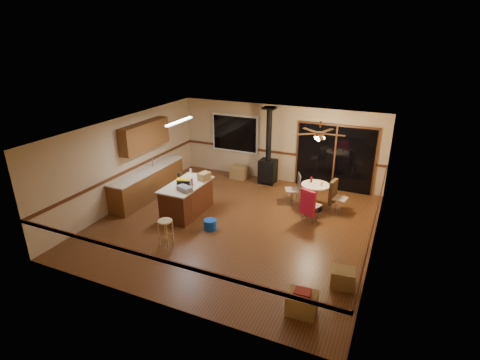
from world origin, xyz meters
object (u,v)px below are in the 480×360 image
Objects in this scene: wood_stove at (268,163)px; chair_right at (334,192)px; chair_near at (308,202)px; blue_bucket at (210,225)px; dining_table at (315,193)px; bar_stool at (166,232)px; box_corner_b at (343,278)px; chair_left at (296,186)px; box_under_window at (239,172)px; toolbox_black at (184,183)px; kitchen_island at (187,199)px; box_corner_a at (302,303)px; toolbox_grey at (185,189)px.

chair_right is at bearing -27.25° from wood_stove.
blue_bucket is at bearing -147.48° from chair_near.
bar_stool is at bearing -130.26° from dining_table.
chair_right is at bearing 45.61° from bar_stool.
wood_stove reaches higher than box_corner_b.
wood_stove reaches higher than chair_near.
blue_bucket is 2.93m from chair_left.
chair_near is 1.27× the size of box_under_window.
wood_stove is 7.43× the size of toolbox_black.
chair_near reaches higher than kitchen_island.
kitchen_island reaches higher than blue_bucket.
box_corner_a is at bearing -31.41° from toolbox_black.
toolbox_grey is 0.79× the size of chair_left.
dining_table is at bearing 30.77° from toolbox_black.
wood_stove reaches higher than bar_stool.
blue_bucket is (1.00, -0.39, -0.86)m from toolbox_black.
dining_table is 0.53m from chair_right.
blue_bucket is at bearing -77.42° from box_under_window.
blue_bucket is 2.67m from chair_near.
bar_stool is 0.90× the size of chair_near.
wood_stove is 1.78m from chair_left.
box_corner_b is at bearing -18.48° from kitchen_island.
bar_stool is 1.91× the size of blue_bucket.
toolbox_grey is 3.33m from chair_left.
bar_stool is at bearing -139.19° from chair_near.
toolbox_black is at bearing -78.42° from kitchen_island.
dining_table is 1.50× the size of chair_left.
toolbox_black is at bearing 126.63° from toolbox_grey.
toolbox_grey reaches higher than bar_stool.
box_under_window is at bearing 123.76° from box_corner_a.
dining_table is at bearing -24.78° from box_under_window.
wood_stove is 4.73× the size of chair_left.
blue_bucket is 3.76m from box_under_window.
box_corner_b is (4.37, -1.10, -0.78)m from toolbox_grey.
bar_stool is 4.14m from chair_left.
chair_near is (1.95, -2.21, -0.13)m from wood_stove.
chair_right reaches higher than dining_table.
bar_stool is at bearing -76.39° from kitchen_island.
box_under_window is (-0.18, 4.72, -0.09)m from bar_stool.
chair_near reaches higher than dining_table.
toolbox_black is at bearing -151.92° from chair_right.
dining_table is at bearing 46.25° from blue_bucket.
kitchen_island reaches higher than dining_table.
chair_left reaches higher than blue_bucket.
dining_table is (2.99, 2.15, -0.44)m from toolbox_grey.
blue_bucket is at bearing -9.28° from toolbox_grey.
bar_stool is 4.38m from dining_table.
box_corner_a is (4.05, -2.63, -0.25)m from kitchen_island.
box_corner_b is at bearing -14.14° from toolbox_grey.
dining_table reaches higher than box_corner_a.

